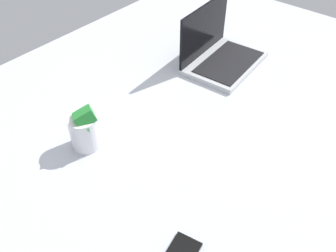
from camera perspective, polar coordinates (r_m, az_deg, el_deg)
bed_mattress at (r=143.40cm, az=4.22°, el=3.23°), size 180.00×140.00×18.00cm
laptop at (r=150.37cm, az=8.12°, el=11.20°), size 34.53×25.25×23.00cm
snack_cup at (r=112.72cm, az=-12.96°, el=-0.65°), size 9.21×9.32×15.01cm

